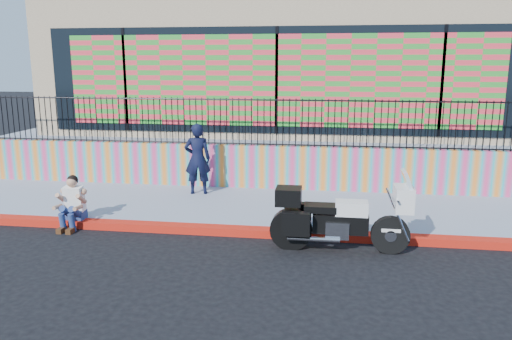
# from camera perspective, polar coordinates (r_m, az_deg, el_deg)

# --- Properties ---
(ground) EXTENTS (90.00, 90.00, 0.00)m
(ground) POSITION_cam_1_polar(r_m,az_deg,el_deg) (9.87, -0.30, -7.49)
(ground) COLOR black
(ground) RESTS_ON ground
(red_curb) EXTENTS (16.00, 0.30, 0.15)m
(red_curb) POSITION_cam_1_polar(r_m,az_deg,el_deg) (9.85, -0.31, -7.08)
(red_curb) COLOR #AD150C
(red_curb) RESTS_ON ground
(sidewalk) EXTENTS (16.00, 3.00, 0.15)m
(sidewalk) POSITION_cam_1_polar(r_m,az_deg,el_deg) (11.40, 0.94, -4.37)
(sidewalk) COLOR gray
(sidewalk) RESTS_ON ground
(mural_wall) EXTENTS (16.00, 0.20, 1.10)m
(mural_wall) POSITION_cam_1_polar(r_m,az_deg,el_deg) (12.79, 1.88, 0.34)
(mural_wall) COLOR #E83D79
(mural_wall) RESTS_ON sidewalk
(metal_fence) EXTENTS (15.80, 0.04, 1.20)m
(metal_fence) POSITION_cam_1_polar(r_m,az_deg,el_deg) (12.61, 1.91, 5.46)
(metal_fence) COLOR black
(metal_fence) RESTS_ON mural_wall
(elevated_platform) EXTENTS (16.00, 10.00, 1.25)m
(elevated_platform) POSITION_cam_1_polar(r_m,az_deg,el_deg) (17.80, 3.74, 3.44)
(elevated_platform) COLOR gray
(elevated_platform) RESTS_ON ground
(storefront_building) EXTENTS (14.00, 8.06, 4.00)m
(storefront_building) POSITION_cam_1_polar(r_m,az_deg,el_deg) (17.38, 3.80, 11.91)
(storefront_building) COLOR tan
(storefront_building) RESTS_ON elevated_platform
(police_motorcycle) EXTENTS (2.44, 0.81, 1.52)m
(police_motorcycle) POSITION_cam_1_polar(r_m,az_deg,el_deg) (9.03, 9.33, -5.29)
(police_motorcycle) COLOR black
(police_motorcycle) RESTS_ON ground
(police_officer) EXTENTS (0.70, 0.53, 1.74)m
(police_officer) POSITION_cam_1_polar(r_m,az_deg,el_deg) (12.27, -6.70, 1.28)
(police_officer) COLOR black
(police_officer) RESTS_ON sidewalk
(seated_man) EXTENTS (0.54, 0.71, 1.06)m
(seated_man) POSITION_cam_1_polar(r_m,az_deg,el_deg) (10.81, -20.38, -4.02)
(seated_man) COLOR navy
(seated_man) RESTS_ON ground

